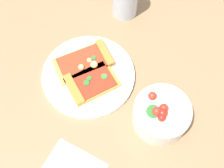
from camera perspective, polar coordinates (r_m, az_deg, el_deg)
name	(u,v)px	position (r m, az deg, el deg)	size (l,w,h in m)	color
ground_plane	(88,81)	(0.77, -4.77, 0.53)	(2.40, 2.40, 0.00)	#93704C
plate	(88,75)	(0.77, -4.63, 1.69)	(0.24, 0.24, 0.01)	white
pizza_slice_near	(89,83)	(0.75, -4.44, 0.22)	(0.15, 0.12, 0.02)	gold
pizza_slice_far	(87,61)	(0.78, -4.87, 4.54)	(0.17, 0.13, 0.03)	gold
salad_bowl	(161,114)	(0.70, 9.58, -5.82)	(0.14, 0.14, 0.09)	white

